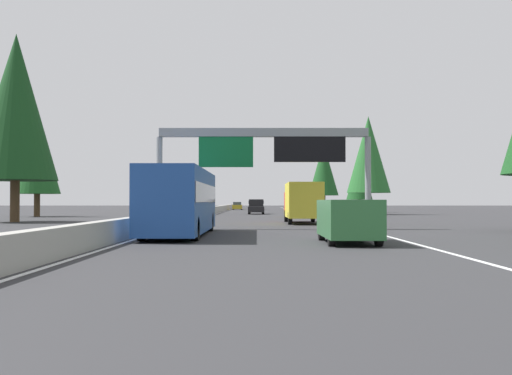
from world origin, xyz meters
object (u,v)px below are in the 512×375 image
at_px(conifer_left_near, 16,107).
at_px(sedan_near_center, 294,210).
at_px(minivan_distant_b, 348,219).
at_px(pickup_mid_center, 256,207).
at_px(box_truck_near_right, 302,201).
at_px(bus_far_right, 181,199).
at_px(sedan_far_center, 237,206).
at_px(sedan_distant_a, 257,206).
at_px(conifer_right_far, 359,177).
at_px(conifer_left_mid, 37,154).
at_px(conifer_right_mid, 368,155).
at_px(conifer_right_distant, 324,169).
at_px(sign_gantry_overhead, 267,149).

bearing_deg(conifer_left_near, sedan_near_center, -56.52).
bearing_deg(minivan_distant_b, sedan_near_center, -0.32).
relative_size(pickup_mid_center, box_truck_near_right, 0.66).
bearing_deg(bus_far_right, sedan_far_center, 0.05).
relative_size(pickup_mid_center, sedan_far_center, 1.27).
height_order(minivan_distant_b, sedan_far_center, minivan_distant_b).
xyz_separation_m(sedan_near_center, conifer_left_near, (-15.03, 22.73, 8.34)).
relative_size(sedan_distant_a, conifer_left_near, 0.30).
height_order(minivan_distant_b, box_truck_near_right, box_truck_near_right).
height_order(pickup_mid_center, conifer_right_far, conifer_right_far).
bearing_deg(pickup_mid_center, bus_far_right, 175.76).
bearing_deg(minivan_distant_b, conifer_left_mid, 33.71).
xyz_separation_m(minivan_distant_b, conifer_left_mid, (40.11, 26.75, 5.71)).
bearing_deg(pickup_mid_center, box_truck_near_right, -173.80).
relative_size(sedan_far_center, conifer_right_mid, 0.37).
bearing_deg(pickup_mid_center, conifer_right_distant, -21.25).
xyz_separation_m(sedan_distant_a, conifer_left_near, (-70.31, 18.93, 8.34)).
height_order(conifer_right_mid, conifer_right_distant, conifer_right_mid).
bearing_deg(box_truck_near_right, sedan_near_center, -1.32).
distance_m(minivan_distant_b, sedan_near_center, 38.71).
xyz_separation_m(conifer_right_far, conifer_left_near, (-39.09, 33.59, 3.89)).
distance_m(pickup_mid_center, conifer_right_mid, 15.45).
xyz_separation_m(box_truck_near_right, conifer_right_distant, (62.74, -8.49, 5.71)).
relative_size(sedan_distant_a, conifer_left_mid, 0.40).
height_order(sign_gantry_overhead, pickup_mid_center, sign_gantry_overhead).
bearing_deg(box_truck_near_right, conifer_left_near, 83.63).
height_order(minivan_distant_b, conifer_left_mid, conifer_left_mid).
xyz_separation_m(sign_gantry_overhead, sedan_near_center, (26.71, -3.20, -4.04)).
bearing_deg(pickup_mid_center, sign_gantry_overhead, -179.06).
relative_size(bus_far_right, sedan_distant_a, 2.61).
distance_m(pickup_mid_center, conifer_right_distant, 33.63).
bearing_deg(conifer_left_near, conifer_right_mid, -50.81).
bearing_deg(sign_gantry_overhead, conifer_left_near, 59.11).
bearing_deg(minivan_distant_b, conifer_right_far, -10.01).
bearing_deg(pickup_mid_center, sedan_near_center, -164.98).
distance_m(conifer_right_far, conifer_right_distant, 21.45).
distance_m(conifer_right_mid, conifer_left_near, 42.10).
distance_m(sedan_far_center, box_truck_near_right, 70.69).
bearing_deg(pickup_mid_center, conifer_right_far, -56.88).
distance_m(conifer_right_mid, conifer_right_far, 12.74).
xyz_separation_m(sedan_distant_a, conifer_left_mid, (-53.87, 23.17, 5.97)).
distance_m(minivan_distant_b, conifer_right_far, 63.88).
height_order(pickup_mid_center, conifer_right_distant, conifer_right_distant).
distance_m(minivan_distant_b, sedan_distant_a, 94.05).
height_order(sedan_distant_a, conifer_right_distant, conifer_right_distant).
bearing_deg(conifer_left_mid, conifer_right_mid, -74.60).
relative_size(sedan_near_center, conifer_right_mid, 0.37).
bearing_deg(conifer_left_mid, box_truck_near_right, -125.47).
bearing_deg(sign_gantry_overhead, pickup_mid_center, 0.94).
height_order(bus_far_right, conifer_left_near, conifer_left_near).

